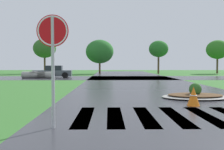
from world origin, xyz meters
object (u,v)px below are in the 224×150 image
Objects in this scene: median_island at (195,95)px; traffic_cone at (193,96)px; car_silver_hatch at (53,72)px; stop_sign at (53,44)px; drainage_pipe_stack at (38,75)px.

traffic_cone is at bearing -110.00° from median_island.
car_silver_hatch is 21.65m from traffic_cone.
stop_sign is 22.46m from drainage_pipe_stack.
car_silver_hatch reaches higher than traffic_cone.
car_silver_hatch is (-10.11, 17.36, 0.48)m from median_island.
stop_sign is 0.79× the size of drainage_pipe_stack.
traffic_cone reaches higher than median_island.
drainage_pipe_stack reaches higher than median_island.
median_island is at bearing 70.00° from traffic_cone.
car_silver_hatch is at bearing 120.21° from median_island.
median_island is (5.23, 5.42, -1.89)m from stop_sign.
drainage_pipe_stack is 4.77× the size of traffic_cone.
car_silver_hatch is 6.03× the size of traffic_cone.
traffic_cone is at bearing -59.80° from drainage_pipe_stack.
stop_sign reaches higher than median_island.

